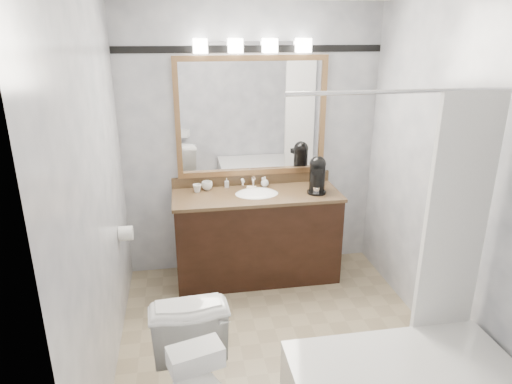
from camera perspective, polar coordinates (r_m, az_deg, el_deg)
room at (r=3.09m, az=3.29°, el=0.48°), size 2.42×2.62×2.52m
vanity at (r=4.32m, az=0.08°, el=-5.28°), size 1.53×0.58×0.97m
mirror at (r=4.24m, az=-0.53°, el=9.32°), size 1.40×0.04×1.10m
vanity_light_bar at (r=4.12m, az=-0.43°, el=17.87°), size 1.02×0.14×0.12m
accent_stripe at (r=4.19m, az=-0.58°, el=17.44°), size 2.40×0.01×0.06m
tp_roll at (r=3.87m, az=-15.96°, el=-4.99°), size 0.11×0.12×0.12m
tissue_box at (r=2.22m, az=-7.56°, el=-19.76°), size 0.27×0.20×0.10m
coffee_maker at (r=4.20m, az=7.67°, el=2.30°), size 0.18×0.22×0.33m
cup_left at (r=4.27m, az=-6.14°, el=0.80°), size 0.13×0.13×0.08m
cup_right at (r=4.22m, az=-7.36°, el=0.48°), size 0.10×0.10×0.07m
soap_bottle_a at (r=4.32m, az=-3.68°, el=1.15°), size 0.04×0.04×0.09m
soap_bottle_b at (r=4.33m, az=1.10°, el=1.31°), size 0.08×0.08×0.10m
soap_bar at (r=4.26m, az=-0.59°, el=0.49°), size 0.10×0.07×0.03m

